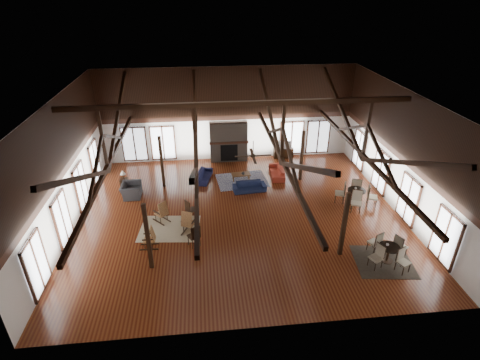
{
  "coord_description": "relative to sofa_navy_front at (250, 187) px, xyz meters",
  "views": [
    {
      "loc": [
        -1.65,
        -15.79,
        10.4
      ],
      "look_at": [
        0.14,
        1.0,
        1.47
      ],
      "focal_mm": 28.0,
      "sensor_mm": 36.0,
      "label": 1
    }
  ],
  "objects": [
    {
      "name": "cafe_table_far",
      "position": [
        5.4,
        -1.93,
        0.3
      ],
      "size": [
        2.21,
        2.21,
        1.14
      ],
      "rotation": [
        0.0,
        0.0,
        -0.35
      ],
      "color": "black",
      "rests_on": "floor"
    },
    {
      "name": "armchair",
      "position": [
        -6.5,
        0.08,
        0.11
      ],
      "size": [
        1.17,
        1.02,
        0.76
      ],
      "primitive_type": "imported",
      "rotation": [
        0.0,
        0.0,
        1.57
      ],
      "color": "#2D2C2F",
      "rests_on": "floor"
    },
    {
      "name": "cafe_table_near",
      "position": [
        5.0,
        -6.55,
        0.25
      ],
      "size": [
        1.99,
        1.99,
        1.04
      ],
      "rotation": [
        0.0,
        0.0,
        0.42
      ],
      "color": "black",
      "rests_on": "floor"
    },
    {
      "name": "side_chair_a",
      "position": [
        -3.3,
        -2.49,
        0.35
      ],
      "size": [
        0.62,
        0.62,
        1.07
      ],
      "rotation": [
        0.0,
        0.0,
        -0.99
      ],
      "color": "black",
      "rests_on": "floor"
    },
    {
      "name": "side_table_lamp",
      "position": [
        -7.05,
        1.12,
        0.16
      ],
      "size": [
        0.44,
        0.44,
        1.12
      ],
      "color": "black",
      "rests_on": "floor"
    },
    {
      "name": "rocking_chair_b",
      "position": [
        -3.35,
        -3.63,
        0.29
      ],
      "size": [
        0.82,
        1.04,
        1.18
      ],
      "rotation": [
        0.0,
        0.0,
        -0.43
      ],
      "color": "#A3753D",
      "rests_on": "floor"
    },
    {
      "name": "floor",
      "position": [
        -0.83,
        -2.4,
        -0.27
      ],
      "size": [
        16.0,
        16.0,
        0.0
      ],
      "primitive_type": "plane",
      "color": "brown",
      "rests_on": "ground"
    },
    {
      "name": "sofa_navy_left",
      "position": [
        -2.51,
        1.67,
        -0.01
      ],
      "size": [
        1.9,
        1.11,
        0.52
      ],
      "primitive_type": "imported",
      "rotation": [
        0.0,
        0.0,
        1.32
      ],
      "color": "#15173A",
      "rests_on": "floor"
    },
    {
      "name": "vase",
      "position": [
        -0.23,
        1.25,
        0.25
      ],
      "size": [
        0.25,
        0.25,
        0.2
      ],
      "primitive_type": "imported",
      "rotation": [
        0.0,
        0.0,
        -0.36
      ],
      "color": "#B2B2B2",
      "rests_on": "coffee_table"
    },
    {
      "name": "sofa_navy_front",
      "position": [
        0.0,
        0.0,
        0.0
      ],
      "size": [
        1.89,
        0.89,
        0.53
      ],
      "primitive_type": "imported",
      "rotation": [
        0.0,
        0.0,
        0.1
      ],
      "color": "#161E3D",
      "rests_on": "floor"
    },
    {
      "name": "ceiling",
      "position": [
        -0.83,
        -2.4,
        5.73
      ],
      "size": [
        16.0,
        14.0,
        0.02
      ],
      "primitive_type": "cube",
      "color": "black",
      "rests_on": "wall_back"
    },
    {
      "name": "rug_navy",
      "position": [
        -0.29,
        1.3,
        -0.26
      ],
      "size": [
        3.11,
        2.46,
        0.01
      ],
      "primitive_type": "cube",
      "rotation": [
        0.0,
        0.0,
        0.1
      ],
      "color": "#191C46",
      "rests_on": "floor"
    },
    {
      "name": "television",
      "position": [
        2.85,
        4.35,
        0.65
      ],
      "size": [
        0.98,
        0.25,
        0.56
      ],
      "primitive_type": "imported",
      "rotation": [
        0.0,
        0.0,
        -0.12
      ],
      "color": "#B2B2B2",
      "rests_on": "tv_console"
    },
    {
      "name": "rug_dark",
      "position": [
        4.83,
        -6.59,
        -0.26
      ],
      "size": [
        2.59,
        2.41,
        0.01
      ],
      "primitive_type": "cube",
      "rotation": [
        0.0,
        0.0,
        -0.12
      ],
      "color": "black",
      "rests_on": "floor"
    },
    {
      "name": "ceiling_fan",
      "position": [
        -0.33,
        -3.4,
        3.47
      ],
      "size": [
        1.6,
        1.6,
        0.75
      ],
      "color": "black",
      "rests_on": "roof_truss"
    },
    {
      "name": "rocking_chair_a",
      "position": [
        -4.62,
        -2.59,
        0.26
      ],
      "size": [
        0.93,
        0.95,
        1.12
      ],
      "rotation": [
        0.0,
        0.0,
        0.75
      ],
      "color": "#A3753D",
      "rests_on": "floor"
    },
    {
      "name": "coffee_table",
      "position": [
        -0.34,
        1.35,
        0.1
      ],
      "size": [
        1.14,
        0.64,
        0.42
      ],
      "rotation": [
        0.0,
        0.0,
        0.08
      ],
      "color": "brown",
      "rests_on": "floor"
    },
    {
      "name": "fireplace",
      "position": [
        -0.83,
        4.27,
        1.02
      ],
      "size": [
        2.5,
        0.69,
        2.6
      ],
      "color": "#685D4F",
      "rests_on": "floor"
    },
    {
      "name": "sofa_orange",
      "position": [
        1.88,
        1.69,
        0.02
      ],
      "size": [
        1.99,
        0.87,
        0.57
      ],
      "primitive_type": "imported",
      "rotation": [
        0.0,
        0.0,
        -1.63
      ],
      "color": "#A0301E",
      "rests_on": "floor"
    },
    {
      "name": "wall_left",
      "position": [
        -8.83,
        -2.4,
        2.73
      ],
      "size": [
        0.02,
        14.0,
        6.0
      ],
      "primitive_type": "cube",
      "color": "silver",
      "rests_on": "floor"
    },
    {
      "name": "wall_back",
      "position": [
        -0.83,
        4.6,
        2.73
      ],
      "size": [
        16.0,
        0.02,
        6.0
      ],
      "primitive_type": "cube",
      "color": "silver",
      "rests_on": "floor"
    },
    {
      "name": "cup_far",
      "position": [
        5.37,
        -1.84,
        0.6
      ],
      "size": [
        0.16,
        0.16,
        0.1
      ],
      "primitive_type": "imported",
      "rotation": [
        0.0,
        0.0,
        -0.39
      ],
      "color": "#B2B2B2",
      "rests_on": "cafe_table_far"
    },
    {
      "name": "post_grid",
      "position": [
        -0.83,
        -2.4,
        1.26
      ],
      "size": [
        8.16,
        7.16,
        3.05
      ],
      "color": "#311C0D",
      "rests_on": "floor"
    },
    {
      "name": "rug_tan",
      "position": [
        -4.27,
        -3.22,
        -0.26
      ],
      "size": [
        2.97,
        2.44,
        0.01
      ],
      "primitive_type": "cube",
      "rotation": [
        0.0,
        0.0,
        -0.1
      ],
      "color": "tan",
      "rests_on": "floor"
    },
    {
      "name": "rocking_chair_c",
      "position": [
        -4.96,
        -4.56,
        0.22
      ],
      "size": [
        0.82,
        0.47,
        1.05
      ],
      "rotation": [
        0.0,
        0.0,
        1.55
      ],
      "color": "#A3753D",
      "rests_on": "floor"
    },
    {
      "name": "cup_near",
      "position": [
        4.92,
        -6.48,
        0.52
      ],
      "size": [
        0.14,
        0.14,
        0.09
      ],
      "primitive_type": "imported",
      "rotation": [
        0.0,
        0.0,
        -0.24
      ],
      "color": "#B2B2B2",
      "rests_on": "cafe_table_near"
    },
    {
      "name": "side_chair_b",
      "position": [
        -3.03,
        -4.71,
        0.37
      ],
      "size": [
        0.63,
        0.63,
        1.1
      ],
      "rotation": [
        0.0,
        0.0,
        0.52
      ],
      "color": "black",
      "rests_on": "floor"
    },
    {
      "name": "roof_truss",
      "position": [
        -0.83,
        -2.4,
        3.76
      ],
      "size": [
        15.6,
        14.07,
        3.14
      ],
      "color": "#311C0D",
      "rests_on": "wall_back"
    },
    {
      "name": "wall_front",
      "position": [
        -0.83,
        -9.4,
        2.73
      ],
      "size": [
        16.0,
        0.02,
        6.0
      ],
      "primitive_type": "cube",
      "color": "silver",
      "rests_on": "floor"
    },
    {
      "name": "tv_console",
      "position": [
        2.84,
        4.35,
        0.05
      ],
      "size": [
        1.27,
        0.48,
        0.64
      ],
      "primitive_type": "cube",
      "color": "black",
      "rests_on": "floor"
    },
    {
      "name": "wall_right",
      "position": [
        7.17,
        -2.4,
        2.73
      ],
      "size": [
        0.02,
        14.0,
        6.0
      ],
      "primitive_type": "cube",
      "color": "silver",
      "rests_on": "floor"
    }
  ]
}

